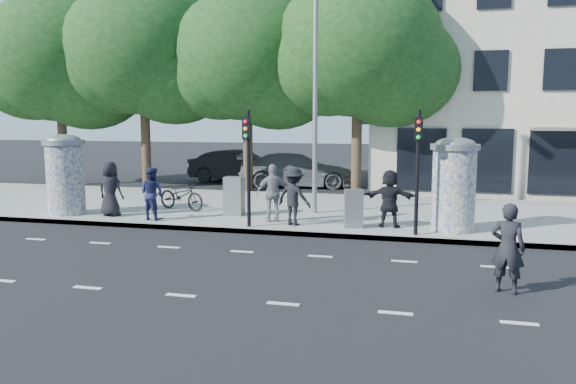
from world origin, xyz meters
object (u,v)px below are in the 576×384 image
(man_road, at_px, (508,248))
(car_mid, at_px, (238,167))
(street_lamp, at_px, (315,73))
(ped_d, at_px, (294,196))
(traffic_pole_far, at_px, (418,159))
(cabinet_left, at_px, (234,196))
(traffic_pole_near, at_px, (248,156))
(ped_e, at_px, (273,193))
(ped_c, at_px, (152,193))
(car_right, at_px, (297,170))
(ped_f, at_px, (390,198))
(cabinet_right, at_px, (354,209))
(bicycle, at_px, (181,195))
(ped_a, at_px, (110,189))
(ad_column_left, at_px, (65,172))
(ad_column_right, at_px, (454,182))

(man_road, xyz_separation_m, car_mid, (-11.02, 16.17, -0.04))
(street_lamp, relative_size, ped_d, 4.64)
(traffic_pole_far, height_order, car_mid, traffic_pole_far)
(street_lamp, bearing_deg, cabinet_left, -157.39)
(ped_d, bearing_deg, street_lamp, -74.33)
(traffic_pole_near, bearing_deg, ped_e, 64.04)
(ped_c, distance_m, car_right, 10.71)
(ped_f, bearing_deg, car_right, -60.27)
(ped_e, height_order, ped_f, ped_e)
(cabinet_left, bearing_deg, ped_e, -27.38)
(man_road, bearing_deg, car_mid, -36.50)
(cabinet_right, height_order, car_mid, car_mid)
(ped_d, bearing_deg, ped_f, -152.92)
(traffic_pole_near, distance_m, ped_d, 1.84)
(ped_f, distance_m, man_road, 5.85)
(traffic_pole_far, relative_size, bicycle, 1.74)
(ped_e, relative_size, cabinet_left, 1.40)
(ped_c, relative_size, cabinet_left, 1.31)
(traffic_pole_far, xyz_separation_m, bicycle, (-8.01, 2.35, -1.57))
(bicycle, xyz_separation_m, car_right, (2.14, 8.53, 0.15))
(ped_a, bearing_deg, ped_c, 176.71)
(man_road, xyz_separation_m, cabinet_right, (-3.59, 4.96, -0.16))
(traffic_pole_near, height_order, traffic_pole_far, same)
(ped_d, relative_size, bicycle, 0.88)
(traffic_pole_far, distance_m, bicycle, 8.49)
(ped_e, relative_size, car_right, 0.32)
(ped_a, relative_size, car_right, 0.32)
(ad_column_left, distance_m, traffic_pole_near, 6.67)
(bicycle, bearing_deg, man_road, -105.29)
(ad_column_left, bearing_deg, ped_d, -0.66)
(ad_column_right, xyz_separation_m, car_right, (-6.87, 9.97, -0.72))
(ped_a, bearing_deg, cabinet_right, -173.63)
(man_road, distance_m, cabinet_left, 9.81)
(street_lamp, distance_m, cabinet_right, 4.90)
(ped_a, distance_m, bicycle, 2.43)
(ped_e, xyz_separation_m, ped_f, (3.54, -0.03, -0.04))
(ped_a, bearing_deg, street_lamp, -154.74)
(street_lamp, height_order, cabinet_right, street_lamp)
(traffic_pole_far, bearing_deg, bicycle, 163.62)
(cabinet_left, bearing_deg, bicycle, 166.00)
(ped_d, xyz_separation_m, cabinet_left, (-2.30, 1.19, -0.23))
(ped_e, bearing_deg, ped_f, 156.16)
(traffic_pole_near, xyz_separation_m, ped_d, (1.23, 0.62, -1.22))
(street_lamp, height_order, ped_a, street_lamp)
(ad_column_left, distance_m, street_lamp, 8.90)
(ped_d, relative_size, cabinet_left, 1.36)
(traffic_pole_near, relative_size, ped_d, 1.97)
(cabinet_left, distance_m, cabinet_right, 4.24)
(ad_column_left, distance_m, ped_f, 10.64)
(street_lamp, height_order, bicycle, street_lamp)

